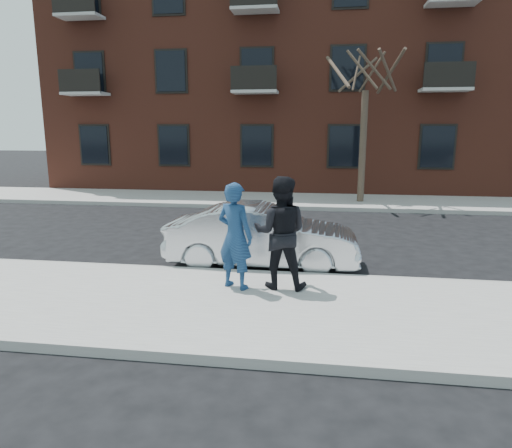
% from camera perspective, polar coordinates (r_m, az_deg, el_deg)
% --- Properties ---
extents(ground, '(100.00, 100.00, 0.00)m').
position_cam_1_polar(ground, '(8.31, -13.65, -9.39)').
color(ground, black).
rests_on(ground, ground).
extents(near_sidewalk, '(50.00, 3.50, 0.15)m').
position_cam_1_polar(near_sidewalk, '(8.07, -14.34, -9.52)').
color(near_sidewalk, gray).
rests_on(near_sidewalk, ground).
extents(near_curb, '(50.00, 0.10, 0.15)m').
position_cam_1_polar(near_curb, '(9.65, -10.26, -5.74)').
color(near_curb, '#999691').
rests_on(near_curb, ground).
extents(far_sidewalk, '(50.00, 3.50, 0.15)m').
position_cam_1_polar(far_sidewalk, '(18.87, -0.94, 3.08)').
color(far_sidewalk, gray).
rests_on(far_sidewalk, ground).
extents(far_curb, '(50.00, 0.10, 0.15)m').
position_cam_1_polar(far_curb, '(17.12, -1.91, 2.17)').
color(far_curb, '#999691').
rests_on(far_curb, ground).
extents(apartment_building, '(24.30, 10.30, 12.30)m').
position_cam_1_polar(apartment_building, '(25.37, 6.33, 19.05)').
color(apartment_building, maroon).
rests_on(apartment_building, ground).
extents(street_tree, '(3.60, 3.60, 6.80)m').
position_cam_1_polar(street_tree, '(18.40, 13.71, 19.57)').
color(street_tree, '#32271D').
rests_on(street_tree, far_sidewalk).
extents(silver_sedan, '(4.13, 1.47, 1.36)m').
position_cam_1_polar(silver_sedan, '(9.87, 0.81, -1.52)').
color(silver_sedan, '#B7BABF').
rests_on(silver_sedan, ground).
extents(man_hoodie, '(0.82, 0.70, 1.91)m').
position_cam_1_polar(man_hoodie, '(8.06, -2.64, -1.49)').
color(man_hoodie, navy).
rests_on(man_hoodie, near_sidewalk).
extents(man_peacoat, '(0.99, 0.78, 2.01)m').
position_cam_1_polar(man_peacoat, '(8.08, 3.08, -1.09)').
color(man_peacoat, black).
rests_on(man_peacoat, near_sidewalk).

